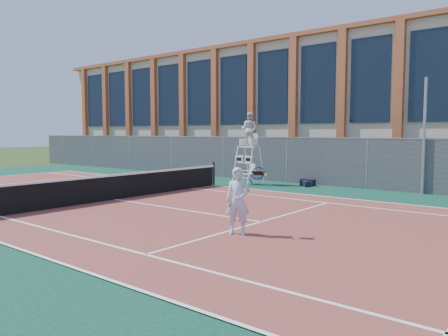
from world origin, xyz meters
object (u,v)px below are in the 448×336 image
Objects in this scene: umpire_chair at (249,131)px; tennis_player at (238,201)px; steel_pole at (424,136)px; plastic_chair at (251,172)px.

tennis_player is at bearing -56.02° from umpire_chair.
tennis_player is (5.79, -8.59, -1.68)m from umpire_chair.
plastic_chair is (-7.30, -1.57, -1.73)m from steel_pole.
tennis_player is (5.76, -8.67, 0.26)m from plastic_chair.
steel_pole reaches higher than plastic_chair.
umpire_chair is 2.12× the size of tennis_player.
steel_pole is 7.52m from umpire_chair.
plastic_chair is 0.60× the size of tennis_player.
tennis_player is at bearing -56.40° from plastic_chair.
steel_pole is 7.67m from plastic_chair.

